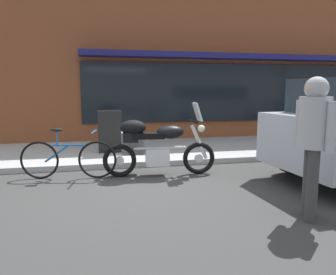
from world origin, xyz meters
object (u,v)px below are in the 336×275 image
object	(u,v)px
parked_bicycle	(68,158)
pedestrian_walking	(314,131)
touring_motorcycle	(153,144)
sandwich_board_sign	(110,132)

from	to	relation	value
parked_bicycle	pedestrian_walking	world-z (taller)	pedestrian_walking
touring_motorcycle	parked_bicycle	bearing A→B (deg)	176.90
touring_motorcycle	sandwich_board_sign	xyz separation A→B (m)	(-0.75, 1.81, 0.04)
pedestrian_walking	sandwich_board_sign	world-z (taller)	pedestrian_walking
touring_motorcycle	parked_bicycle	world-z (taller)	touring_motorcycle
pedestrian_walking	sandwich_board_sign	distance (m)	4.91
touring_motorcycle	pedestrian_walking	xyz separation A→B (m)	(1.59, -2.48, 0.52)
touring_motorcycle	sandwich_board_sign	size ratio (longest dim) A/B	2.10
pedestrian_walking	sandwich_board_sign	xyz separation A→B (m)	(-2.34, 4.29, -0.48)
touring_motorcycle	sandwich_board_sign	distance (m)	1.96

